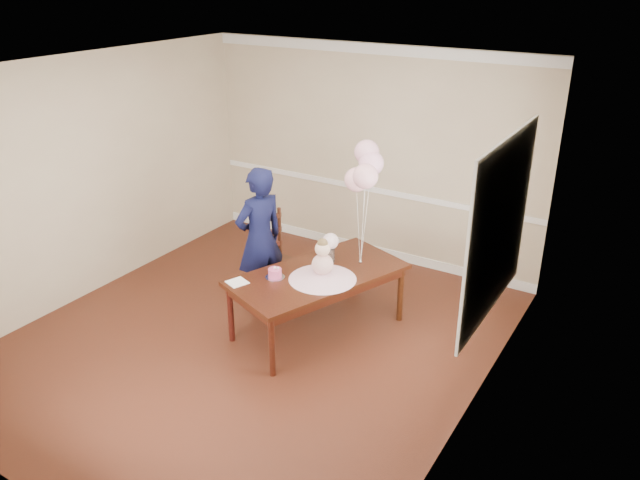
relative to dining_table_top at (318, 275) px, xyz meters
The scene contains 48 objects.
floor 0.94m from the dining_table_top, 133.16° to the right, with size 4.50×5.00×0.00m, color #38170E.
ceiling 2.16m from the dining_table_top, 133.16° to the right, with size 4.50×5.00×0.02m, color white.
wall_back 2.17m from the dining_table_top, 103.25° to the left, with size 4.50×0.02×2.70m, color tan.
wall_front 3.12m from the dining_table_top, 98.91° to the right, with size 4.50×0.02×2.70m, color tan.
wall_left 2.85m from the dining_table_top, 169.55° to the right, with size 0.02×5.00×2.70m, color tan.
wall_right 1.98m from the dining_table_top, 15.75° to the right, with size 0.02×5.00×2.70m, color tan.
chair_rail_trim 2.06m from the dining_table_top, 103.31° to the left, with size 4.50×0.02×0.07m, color white.
crown_molding 2.85m from the dining_table_top, 103.31° to the left, with size 4.50×0.02×0.12m, color silver.
baseboard_trim 2.13m from the dining_table_top, 103.31° to the left, with size 4.50×0.02×0.12m, color white.
window_frame 1.98m from the dining_table_top, ahead, with size 0.02×1.66×1.56m, color silver.
window_blinds 1.96m from the dining_table_top, ahead, with size 0.01×1.50×1.40m, color silver.
dining_table_top is the anchor object (origin of this frame).
table_apron 0.07m from the dining_table_top, ahead, with size 0.80×1.70×0.09m, color black.
table_leg_fl 0.96m from the dining_table_top, 135.56° to the right, with size 0.06×0.06×0.63m, color black.
table_leg_fr 0.96m from the dining_table_top, 86.49° to the right, with size 0.06×0.06×0.63m, color black.
table_leg_bl 0.96m from the dining_table_top, 93.51° to the left, with size 0.06×0.06×0.63m, color black.
table_leg_br 0.96m from the dining_table_top, 44.44° to the left, with size 0.06×0.06×0.63m, color black.
baby_skirt 0.16m from the dining_table_top, 39.46° to the right, with size 0.68×0.68×0.09m, color #E3A7BC.
baby_torso 0.23m from the dining_table_top, 39.46° to the right, with size 0.21×0.21×0.21m, color pink.
baby_head 0.38m from the dining_table_top, 39.46° to the right, with size 0.15×0.15×0.15m, color beige.
baby_hair 0.43m from the dining_table_top, 39.46° to the right, with size 0.11×0.11×0.11m, color brown.
cake_platter 0.44m from the dining_table_top, 134.99° to the right, with size 0.20×0.20×0.01m, color #B7B8BC.
birthday_cake 0.45m from the dining_table_top, 134.99° to the right, with size 0.13×0.13×0.09m, color #DC4581.
cake_flower_a 0.46m from the dining_table_top, 134.99° to the right, with size 0.03×0.03×0.03m, color white.
cake_flower_b 0.43m from the dining_table_top, 132.60° to the right, with size 0.03×0.03×0.03m, color silver.
rose_vase_near 0.31m from the dining_table_top, 95.54° to the left, with size 0.09×0.09×0.14m, color silver.
roses_near 0.39m from the dining_table_top, 95.54° to the left, with size 0.17×0.17×0.17m, color silver.
napkin 0.82m from the dining_table_top, 133.40° to the right, with size 0.18×0.18×0.01m, color white.
balloon_weight 0.50m from the dining_table_top, 58.67° to the left, with size 0.04×0.04×0.02m, color #B5B6B9.
balloon_a 1.04m from the dining_table_top, 68.98° to the left, with size 0.25×0.25×0.25m, color #FFB4C4.
balloon_b 1.11m from the dining_table_top, 47.17° to the left, with size 0.25×0.25×0.25m, color #F4ADBE.
balloon_c 1.24m from the dining_table_top, 58.52° to the left, with size 0.25×0.25×0.25m, color #E7A3C7.
balloon_d 1.33m from the dining_table_top, 67.27° to the left, with size 0.25×0.25×0.25m, color #E19FBA.
balloon_ribbon_a 0.64m from the dining_table_top, 63.78° to the left, with size 0.00×0.00×0.75m, color white.
balloon_ribbon_b 0.66m from the dining_table_top, 53.03° to the left, with size 0.00×0.00×0.84m, color white.
balloon_ribbon_c 0.74m from the dining_table_top, 58.59° to the left, with size 0.00×0.00×0.93m, color white.
balloon_ribbon_d 0.77m from the dining_table_top, 63.36° to the left, with size 0.00×0.00×1.02m, color white.
dining_chair_seat 0.68m from the dining_table_top, 159.07° to the left, with size 0.46×0.46×0.05m, color black.
chair_leg_fl 0.93m from the dining_table_top, behind, with size 0.04×0.04×0.45m, color #37120F.
chair_leg_fr 0.62m from the dining_table_top, behind, with size 0.04×0.04×0.45m, color #36170E.
chair_leg_bl 0.98m from the dining_table_top, 149.41° to the left, with size 0.04×0.04×0.45m, color #3A2010.
chair_leg_br 0.69m from the dining_table_top, 135.40° to the left, with size 0.04×0.04×0.45m, color #3B2010.
chair_back_post_l 0.86m from the dining_table_top, behind, with size 0.04×0.04×0.59m, color #361F0E.
chair_back_post_r 0.92m from the dining_table_top, 149.88° to the left, with size 0.04×0.04×0.59m, color #35180E.
chair_slat_low 0.86m from the dining_table_top, 161.75° to the left, with size 0.03×0.42×0.05m, color #3C1510.
chair_slat_mid 0.88m from the dining_table_top, 161.75° to the left, with size 0.03×0.42×0.05m, color black.
chair_slat_top 0.93m from the dining_table_top, 161.75° to the left, with size 0.03×0.42×0.05m, color #3A190F.
woman 0.84m from the dining_table_top, behind, with size 0.59×0.39×1.62m, color black.
Camera 1 is at (3.43, -4.31, 3.53)m, focal length 35.00 mm.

